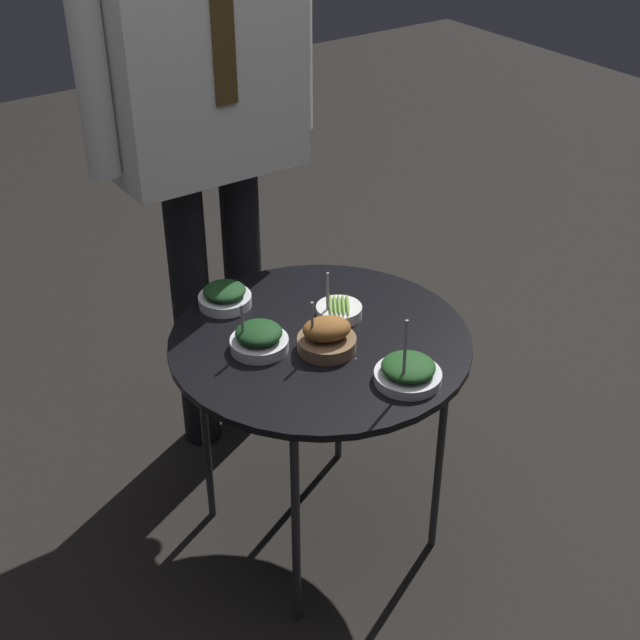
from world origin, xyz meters
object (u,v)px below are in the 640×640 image
object	(u,v)px
bowl_roast_mid_right	(327,337)
bowl_spinach_back_left	(408,372)
bowl_spinach_front_left	(225,296)
bowl_spinach_back_right	(259,339)
waiter_figure	(202,77)
serving_cart	(320,352)
bowl_asparagus_far_rim	(339,311)

from	to	relation	value
bowl_roast_mid_right	bowl_spinach_back_left	bearing A→B (deg)	-69.52
bowl_spinach_front_left	bowl_spinach_back_right	bearing A→B (deg)	-98.24
bowl_spinach_back_right	waiter_figure	xyz separation A→B (m)	(0.15, 0.49, 0.45)
serving_cart	waiter_figure	size ratio (longest dim) A/B	0.41
bowl_asparagus_far_rim	bowl_spinach_front_left	distance (m)	0.29
bowl_asparagus_far_rim	bowl_spinach_back_right	bearing A→B (deg)	-177.43
bowl_spinach_back_left	bowl_spinach_back_right	xyz separation A→B (m)	(-0.20, 0.29, 0.00)
bowl_roast_mid_right	bowl_spinach_back_right	bearing A→B (deg)	144.65
bowl_spinach_back_right	bowl_spinach_back_left	bearing A→B (deg)	-55.28
bowl_spinach_back_right	waiter_figure	world-z (taller)	waiter_figure
serving_cart	bowl_spinach_back_left	xyz separation A→B (m)	(0.06, -0.25, 0.06)
bowl_spinach_back_left	bowl_roast_mid_right	distance (m)	0.22
serving_cart	bowl_spinach_back_right	distance (m)	0.16
bowl_spinach_back_right	bowl_roast_mid_right	size ratio (longest dim) A/B	0.99
bowl_spinach_back_left	bowl_spinach_back_right	world-z (taller)	bowl_spinach_back_left
serving_cart	bowl_asparagus_far_rim	size ratio (longest dim) A/B	5.54
bowl_asparagus_far_rim	waiter_figure	xyz separation A→B (m)	(-0.08, 0.48, 0.46)
bowl_asparagus_far_rim	bowl_roast_mid_right	distance (m)	0.15
serving_cart	bowl_asparagus_far_rim	xyz separation A→B (m)	(0.09, 0.05, 0.06)
bowl_spinach_back_left	waiter_figure	bearing A→B (deg)	93.55
bowl_asparagus_far_rim	bowl_spinach_back_left	world-z (taller)	bowl_spinach_back_left
serving_cart	bowl_roast_mid_right	size ratio (longest dim) A/B	5.19
waiter_figure	serving_cart	bearing A→B (deg)	-91.32
bowl_spinach_back_right	bowl_asparagus_far_rim	bearing A→B (deg)	2.57
bowl_asparagus_far_rim	serving_cart	bearing A→B (deg)	-150.23
bowl_spinach_back_left	bowl_asparagus_far_rim	bearing A→B (deg)	84.12
bowl_roast_mid_right	bowl_asparagus_far_rim	bearing A→B (deg)	43.32
bowl_spinach_back_right	serving_cart	bearing A→B (deg)	-16.63
serving_cart	bowl_roast_mid_right	distance (m)	0.09
bowl_asparagus_far_rim	bowl_spinach_back_right	xyz separation A→B (m)	(-0.23, -0.01, 0.01)
waiter_figure	bowl_roast_mid_right	bearing A→B (deg)	-92.63
bowl_spinach_back_left	serving_cart	bearing A→B (deg)	103.72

